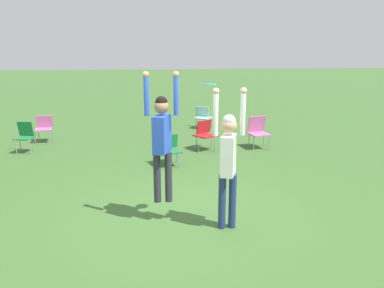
% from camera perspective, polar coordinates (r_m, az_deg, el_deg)
% --- Properties ---
extents(ground_plane, '(120.00, 120.00, 0.00)m').
position_cam_1_polar(ground_plane, '(6.68, -1.19, -10.84)').
color(ground_plane, '#3D662D').
extents(person_jumping, '(0.57, 0.46, 2.15)m').
position_cam_1_polar(person_jumping, '(6.03, -4.59, 1.42)').
color(person_jumping, '#2D2D38').
rests_on(person_jumping, ground_plane).
extents(person_defending, '(0.53, 0.42, 2.27)m').
position_cam_1_polar(person_defending, '(5.86, 5.56, -1.76)').
color(person_defending, navy).
rests_on(person_defending, ground_plane).
extents(frisbee, '(0.22, 0.22, 0.03)m').
position_cam_1_polar(frisbee, '(5.87, 2.58, 9.10)').
color(frisbee, '#2D9EDB').
extents(camping_chair_0, '(0.54, 0.59, 0.87)m').
position_cam_1_polar(camping_chair_0, '(11.71, -24.11, 1.36)').
color(camping_chair_0, gray).
rests_on(camping_chair_0, ground_plane).
extents(camping_chair_1, '(0.56, 0.60, 0.82)m').
position_cam_1_polar(camping_chair_1, '(12.85, -21.66, 2.50)').
color(camping_chair_1, gray).
rests_on(camping_chair_1, ground_plane).
extents(camping_chair_2, '(0.63, 0.67, 0.94)m').
position_cam_1_polar(camping_chair_2, '(11.36, 10.03, 2.15)').
color(camping_chair_2, gray).
rests_on(camping_chair_2, ground_plane).
extents(camping_chair_3, '(0.76, 0.83, 0.84)m').
position_cam_1_polar(camping_chair_3, '(10.97, 1.96, 1.78)').
color(camping_chair_3, gray).
rests_on(camping_chair_3, ground_plane).
extents(camping_chair_4, '(0.69, 0.73, 0.75)m').
position_cam_1_polar(camping_chair_4, '(9.48, -3.65, -0.59)').
color(camping_chair_4, gray).
rests_on(camping_chair_4, ground_plane).
extents(camping_chair_5, '(0.77, 0.84, 0.79)m').
position_cam_1_polar(camping_chair_5, '(14.21, 1.65, 4.35)').
color(camping_chair_5, gray).
rests_on(camping_chair_5, ground_plane).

